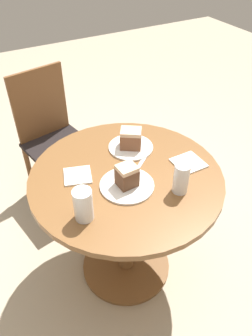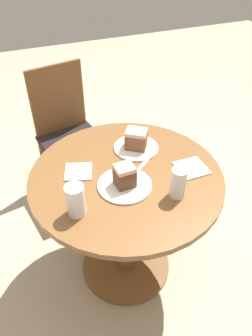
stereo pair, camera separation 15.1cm
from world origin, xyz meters
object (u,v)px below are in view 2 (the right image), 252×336
(plate_far, at_px, (136,148))
(glass_lemonade, at_px, (178,185))
(plate_near, at_px, (125,185))
(cake_slice_near, at_px, (125,176))
(cake_slice_far, at_px, (136,139))
(glass_water, at_px, (76,202))
(chair, at_px, (70,134))

(plate_far, distance_m, glass_lemonade, 0.39)
(plate_near, height_order, plate_far, same)
(cake_slice_near, relative_size, cake_slice_far, 0.77)
(cake_slice_near, height_order, cake_slice_far, cake_slice_near)
(plate_near, xyz_separation_m, cake_slice_far, (0.16, 0.24, 0.05))
(plate_far, relative_size, glass_lemonade, 1.60)
(plate_far, bearing_deg, glass_water, -141.07)
(chair, distance_m, plate_near, 0.95)
(plate_far, xyz_separation_m, cake_slice_far, (-0.00, 0.00, 0.05))
(plate_far, bearing_deg, glass_lemonade, -85.42)
(chair, xyz_separation_m, plate_near, (0.06, -0.90, 0.28))
(cake_slice_near, xyz_separation_m, glass_water, (-0.24, -0.08, 0.00))
(plate_near, distance_m, plate_far, 0.29)
(plate_near, height_order, cake_slice_far, cake_slice_far)
(plate_near, distance_m, cake_slice_near, 0.06)
(plate_near, relative_size, cake_slice_far, 1.83)
(chair, distance_m, glass_water, 1.05)
(chair, distance_m, cake_slice_near, 0.96)
(plate_far, height_order, glass_water, glass_water)
(cake_slice_far, bearing_deg, glass_water, -141.07)
(chair, relative_size, glass_water, 6.36)
(chair, distance_m, plate_far, 0.75)
(cake_slice_far, xyz_separation_m, glass_water, (-0.40, -0.32, 0.00))
(plate_far, height_order, cake_slice_near, cake_slice_near)
(plate_far, relative_size, cake_slice_far, 1.71)
(cake_slice_far, distance_m, glass_lemonade, 0.38)
(chair, relative_size, plate_near, 3.73)
(cake_slice_far, height_order, glass_lemonade, glass_lemonade)
(cake_slice_near, distance_m, glass_water, 0.25)
(plate_near, xyz_separation_m, glass_lemonade, (0.19, -0.14, 0.06))
(glass_lemonade, bearing_deg, cake_slice_far, 94.58)
(cake_slice_near, relative_size, glass_water, 0.72)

